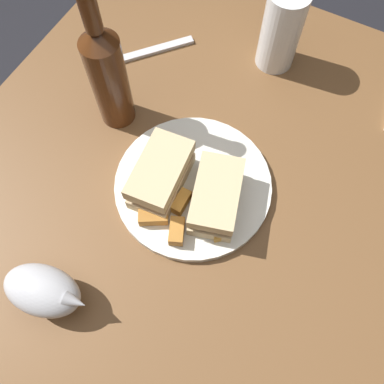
{
  "coord_description": "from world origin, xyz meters",
  "views": [
    {
      "loc": [
        0.21,
        0.11,
        1.37
      ],
      "look_at": [
        -0.02,
        -0.01,
        0.79
      ],
      "focal_mm": 37.7,
      "sensor_mm": 36.0,
      "label": 1
    }
  ],
  "objects_px": {
    "pint_glass": "(280,34)",
    "cider_bottle": "(107,74)",
    "plate": "(193,185)",
    "gravy_boat": "(43,291)",
    "sandwich_half_right": "(216,197)",
    "sandwich_half_left": "(161,175)",
    "fork": "(150,51)"
  },
  "relations": [
    {
      "from": "sandwich_half_left",
      "to": "gravy_boat",
      "type": "distance_m",
      "value": 0.24
    },
    {
      "from": "plate",
      "to": "sandwich_half_right",
      "type": "relative_size",
      "value": 1.91
    },
    {
      "from": "fork",
      "to": "gravy_boat",
      "type": "bearing_deg",
      "value": 54.72
    },
    {
      "from": "pint_glass",
      "to": "sandwich_half_right",
      "type": "bearing_deg",
      "value": 6.76
    },
    {
      "from": "sandwich_half_left",
      "to": "cider_bottle",
      "type": "height_order",
      "value": "cider_bottle"
    },
    {
      "from": "sandwich_half_left",
      "to": "gravy_boat",
      "type": "height_order",
      "value": "sandwich_half_left"
    },
    {
      "from": "plate",
      "to": "sandwich_half_right",
      "type": "distance_m",
      "value": 0.06
    },
    {
      "from": "pint_glass",
      "to": "cider_bottle",
      "type": "relative_size",
      "value": 0.56
    },
    {
      "from": "sandwich_half_left",
      "to": "sandwich_half_right",
      "type": "bearing_deg",
      "value": 95.89
    },
    {
      "from": "pint_glass",
      "to": "cider_bottle",
      "type": "distance_m",
      "value": 0.32
    },
    {
      "from": "sandwich_half_right",
      "to": "fork",
      "type": "height_order",
      "value": "sandwich_half_right"
    },
    {
      "from": "pint_glass",
      "to": "cider_bottle",
      "type": "bearing_deg",
      "value": -38.31
    },
    {
      "from": "pint_glass",
      "to": "plate",
      "type": "bearing_deg",
      "value": -1.73
    },
    {
      "from": "plate",
      "to": "pint_glass",
      "type": "height_order",
      "value": "pint_glass"
    },
    {
      "from": "plate",
      "to": "sandwich_half_right",
      "type": "bearing_deg",
      "value": 72.8
    },
    {
      "from": "plate",
      "to": "cider_bottle",
      "type": "distance_m",
      "value": 0.22
    },
    {
      "from": "pint_glass",
      "to": "gravy_boat",
      "type": "xyz_separation_m",
      "value": [
        0.57,
        -0.11,
        -0.03
      ]
    },
    {
      "from": "sandwich_half_right",
      "to": "pint_glass",
      "type": "xyz_separation_m",
      "value": [
        -0.33,
        -0.04,
        0.03
      ]
    },
    {
      "from": "gravy_boat",
      "to": "cider_bottle",
      "type": "height_order",
      "value": "cider_bottle"
    },
    {
      "from": "sandwich_half_left",
      "to": "fork",
      "type": "distance_m",
      "value": 0.3
    },
    {
      "from": "sandwich_half_left",
      "to": "pint_glass",
      "type": "height_order",
      "value": "pint_glass"
    },
    {
      "from": "cider_bottle",
      "to": "sandwich_half_left",
      "type": "bearing_deg",
      "value": 58.29
    },
    {
      "from": "sandwich_half_left",
      "to": "fork",
      "type": "bearing_deg",
      "value": -145.04
    },
    {
      "from": "sandwich_half_right",
      "to": "cider_bottle",
      "type": "xyz_separation_m",
      "value": [
        -0.08,
        -0.24,
        0.07
      ]
    },
    {
      "from": "sandwich_half_right",
      "to": "cider_bottle",
      "type": "relative_size",
      "value": 0.5
    },
    {
      "from": "plate",
      "to": "gravy_boat",
      "type": "bearing_deg",
      "value": -21.15
    },
    {
      "from": "sandwich_half_right",
      "to": "pint_glass",
      "type": "bearing_deg",
      "value": -173.24
    },
    {
      "from": "pint_glass",
      "to": "gravy_boat",
      "type": "distance_m",
      "value": 0.58
    },
    {
      "from": "pint_glass",
      "to": "cider_bottle",
      "type": "height_order",
      "value": "cider_bottle"
    },
    {
      "from": "pint_glass",
      "to": "fork",
      "type": "relative_size",
      "value": 0.85
    },
    {
      "from": "sandwich_half_left",
      "to": "gravy_boat",
      "type": "bearing_deg",
      "value": -13.32
    },
    {
      "from": "sandwich_half_right",
      "to": "gravy_boat",
      "type": "xyz_separation_m",
      "value": [
        0.24,
        -0.15,
        -0.0
      ]
    }
  ]
}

